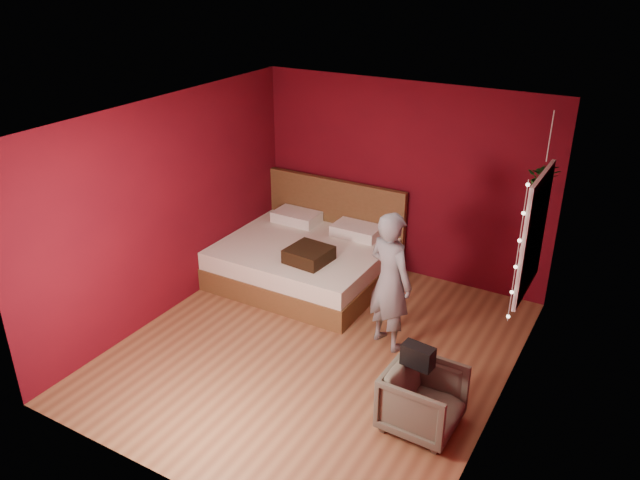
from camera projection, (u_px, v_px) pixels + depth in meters
The scene contains 10 objects.
floor at pixel (316, 349), 6.96m from camera, with size 4.50×4.50×0.00m, color #905D39.
room_walls at pixel (315, 210), 6.25m from camera, with size 4.04×4.54×2.62m.
window at pixel (533, 234), 6.14m from camera, with size 0.05×0.97×1.27m.
fairy_lights at pixel (518, 254), 5.74m from camera, with size 0.04×0.04×1.45m.
bed at pixel (307, 257), 8.36m from camera, with size 2.13×1.81×1.17m.
person at pixel (390, 281), 6.72m from camera, with size 0.58×0.38×1.60m, color slate.
armchair at pixel (423, 399), 5.70m from camera, with size 0.66×0.68×0.62m, color #605D4C.
handbag at pixel (418, 356), 5.61m from camera, with size 0.29×0.15×0.21m, color black.
throw_pillow at pixel (309, 255), 7.71m from camera, with size 0.49×0.49×0.18m, color black.
hanging_plant at pixel (544, 178), 6.48m from camera, with size 0.37×0.33×0.90m.
Camera 1 is at (2.94, -5.00, 4.03)m, focal length 35.00 mm.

